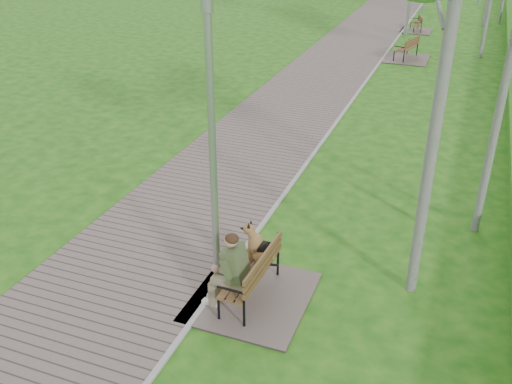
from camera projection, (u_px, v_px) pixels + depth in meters
ground at (280, 202)px, 13.41m from camera, size 120.00×120.00×0.00m
walkway at (375, 23)px, 31.71m from camera, size 3.50×67.00×0.04m
kerb at (407, 25)px, 31.15m from camera, size 0.10×67.00×0.05m
bench_main at (245, 276)px, 9.99m from camera, size 2.01×2.23×1.75m
bench_second at (406, 54)px, 24.76m from camera, size 1.90×2.11×1.16m
bench_third at (416, 28)px, 29.75m from camera, size 1.53×1.70×0.94m
lamp_post_near at (214, 174)px, 9.16m from camera, size 0.20×0.20×5.22m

